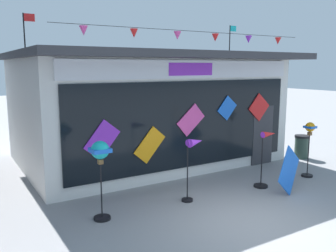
% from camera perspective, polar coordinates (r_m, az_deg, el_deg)
% --- Properties ---
extents(ground_plane, '(80.00, 80.00, 0.00)m').
position_cam_1_polar(ground_plane, '(8.16, 13.08, -14.70)').
color(ground_plane, gray).
extents(kite_shop_building, '(8.76, 6.61, 4.94)m').
position_cam_1_polar(kite_shop_building, '(12.91, -3.66, 3.10)').
color(kite_shop_building, silver).
rests_on(kite_shop_building, ground_plane).
extents(wind_spinner_far_left, '(0.40, 0.40, 1.75)m').
position_cam_1_polar(wind_spinner_far_left, '(7.80, -10.69, -4.95)').
color(wind_spinner_far_left, black).
rests_on(wind_spinner_far_left, ground_plane).
extents(wind_spinner_left, '(0.65, 0.33, 1.58)m').
position_cam_1_polar(wind_spinner_left, '(8.87, 4.12, -4.31)').
color(wind_spinner_left, black).
rests_on(wind_spinner_left, ground_plane).
extents(wind_spinner_center_left, '(0.68, 0.38, 1.56)m').
position_cam_1_polar(wind_spinner_center_left, '(10.28, 15.26, -4.05)').
color(wind_spinner_center_left, black).
rests_on(wind_spinner_center_left, ground_plane).
extents(wind_spinner_center_right, '(0.33, 0.33, 1.67)m').
position_cam_1_polar(wind_spinner_center_right, '(11.54, 21.53, -1.65)').
color(wind_spinner_center_right, black).
rests_on(wind_spinner_center_right, ground_plane).
extents(trash_bin, '(0.52, 0.52, 0.84)m').
position_cam_1_polar(trash_bin, '(13.98, 20.42, -3.07)').
color(trash_bin, '#2D4238').
rests_on(trash_bin, ground_plane).
extents(display_kite_on_ground, '(1.22, 0.41, 1.22)m').
position_cam_1_polar(display_kite_on_ground, '(10.05, 18.64, -6.63)').
color(display_kite_on_ground, blue).
rests_on(display_kite_on_ground, ground_plane).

